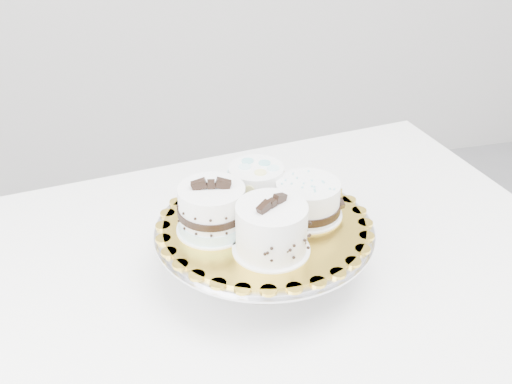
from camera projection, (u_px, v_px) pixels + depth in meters
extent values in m
cube|color=white|center=(243.00, 274.00, 1.14)|extent=(1.31, 0.97, 0.04)
cube|color=white|center=(384.00, 259.00, 1.79)|extent=(0.06, 0.06, 0.71)
cylinder|color=gray|center=(264.00, 270.00, 1.11)|extent=(0.17, 0.17, 0.01)
cylinder|color=gray|center=(264.00, 252.00, 1.09)|extent=(0.11, 0.11, 0.09)
cylinder|color=silver|center=(264.00, 228.00, 1.06)|extent=(0.35, 0.35, 0.01)
cylinder|color=silver|center=(264.00, 230.00, 1.06)|extent=(0.36, 0.36, 0.00)
cylinder|color=gold|center=(264.00, 225.00, 1.06)|extent=(0.40, 0.40, 0.00)
cylinder|color=white|center=(271.00, 249.00, 0.99)|extent=(0.12, 0.12, 0.00)
cylinder|color=white|center=(271.00, 228.00, 0.97)|extent=(0.15, 0.15, 0.08)
cylinder|color=white|center=(213.00, 228.00, 1.04)|extent=(0.12, 0.12, 0.00)
cylinder|color=white|center=(212.00, 208.00, 1.02)|extent=(0.12, 0.12, 0.07)
cylinder|color=#BBE6ED|center=(213.00, 223.00, 1.04)|extent=(0.11, 0.11, 0.02)
cylinder|color=black|center=(212.00, 209.00, 1.02)|extent=(0.11, 0.11, 0.01)
cylinder|color=white|center=(256.00, 201.00, 1.11)|extent=(0.11, 0.11, 0.00)
cylinder|color=white|center=(256.00, 184.00, 1.10)|extent=(0.10, 0.10, 0.07)
cylinder|color=white|center=(307.00, 214.00, 1.08)|extent=(0.12, 0.12, 0.00)
cylinder|color=white|center=(308.00, 198.00, 1.06)|extent=(0.12, 0.12, 0.06)
cylinder|color=black|center=(307.00, 206.00, 1.07)|extent=(0.11, 0.11, 0.01)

